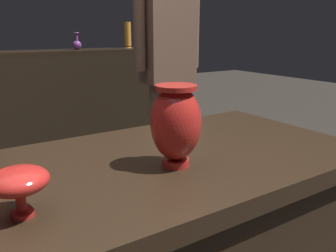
{
  "coord_description": "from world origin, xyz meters",
  "views": [
    {
      "loc": [
        -0.48,
        -0.78,
        1.14
      ],
      "look_at": [
        -0.0,
        -0.04,
        0.9
      ],
      "focal_mm": 36.99,
      "sensor_mm": 36.0,
      "label": 1
    }
  ],
  "objects_px": {
    "vase_centerpiece": "(176,123)",
    "shelf_vase_far_right": "(128,35)",
    "visitor_near_right": "(168,56)",
    "shelf_vase_right": "(77,44)",
    "vase_left_accent": "(19,182)"
  },
  "relations": [
    {
      "from": "vase_centerpiece",
      "to": "shelf_vase_far_right",
      "type": "bearing_deg",
      "value": 66.1
    },
    {
      "from": "vase_centerpiece",
      "to": "visitor_near_right",
      "type": "height_order",
      "value": "visitor_near_right"
    },
    {
      "from": "shelf_vase_right",
      "to": "visitor_near_right",
      "type": "distance_m",
      "value": 1.17
    },
    {
      "from": "vase_left_accent",
      "to": "shelf_vase_right",
      "type": "distance_m",
      "value": 2.52
    },
    {
      "from": "vase_left_accent",
      "to": "shelf_vase_right",
      "type": "relative_size",
      "value": 0.79
    },
    {
      "from": "shelf_vase_far_right",
      "to": "visitor_near_right",
      "type": "height_order",
      "value": "visitor_near_right"
    },
    {
      "from": "vase_left_accent",
      "to": "visitor_near_right",
      "type": "xyz_separation_m",
      "value": [
        1.1,
        1.19,
        0.12
      ]
    },
    {
      "from": "vase_centerpiece",
      "to": "shelf_vase_far_right",
      "type": "xyz_separation_m",
      "value": [
        1.04,
        2.35,
        0.19
      ]
    },
    {
      "from": "shelf_vase_right",
      "to": "shelf_vase_far_right",
      "type": "bearing_deg",
      "value": 7.09
    },
    {
      "from": "shelf_vase_far_right",
      "to": "shelf_vase_right",
      "type": "relative_size",
      "value": 1.65
    },
    {
      "from": "vase_left_accent",
      "to": "shelf_vase_far_right",
      "type": "bearing_deg",
      "value": 59.17
    },
    {
      "from": "vase_left_accent",
      "to": "shelf_vase_right",
      "type": "xyz_separation_m",
      "value": [
        0.91,
        2.34,
        0.17
      ]
    },
    {
      "from": "vase_left_accent",
      "to": "shelf_vase_far_right",
      "type": "xyz_separation_m",
      "value": [
        1.43,
        2.4,
        0.23
      ]
    },
    {
      "from": "vase_centerpiece",
      "to": "shelf_vase_far_right",
      "type": "distance_m",
      "value": 2.57
    },
    {
      "from": "shelf_vase_far_right",
      "to": "shelf_vase_right",
      "type": "xyz_separation_m",
      "value": [
        -0.52,
        -0.06,
        -0.07
      ]
    }
  ]
}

